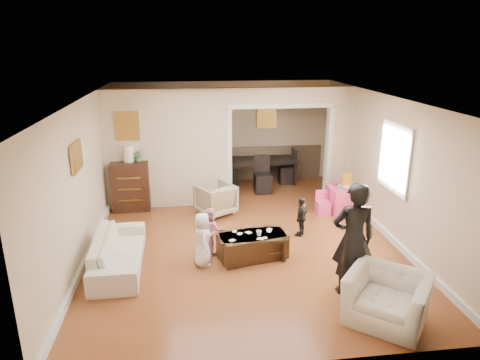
{
  "coord_description": "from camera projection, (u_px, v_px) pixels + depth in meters",
  "views": [
    {
      "loc": [
        -0.97,
        -7.48,
        3.52
      ],
      "look_at": [
        0.0,
        0.2,
        1.05
      ],
      "focal_mm": 32.34,
      "sensor_mm": 36.0,
      "label": 1
    }
  ],
  "objects": [
    {
      "name": "coffee_cup",
      "position": [
        259.0,
        233.0,
        7.25
      ],
      "size": [
        0.11,
        0.11,
        0.09
      ],
      "primitive_type": "imported",
      "rotation": [
        0.0,
        0.0,
        0.26
      ],
      "color": "white",
      "rests_on": "coffee_table"
    },
    {
      "name": "toy_block",
      "position": [
        336.0,
        185.0,
        9.38
      ],
      "size": [
        0.1,
        0.09,
        0.05
      ],
      "primitive_type": "cube",
      "rotation": [
        0.0,
        0.0,
        0.42
      ],
      "color": "red",
      "rests_on": "play_table"
    },
    {
      "name": "framed_art_sofa_wall",
      "position": [
        76.0,
        157.0,
        6.82
      ],
      "size": [
        0.03,
        0.55,
        0.4
      ],
      "primitive_type": "cube",
      "color": "brown"
    },
    {
      "name": "sofa",
      "position": [
        119.0,
        252.0,
        7.02
      ],
      "size": [
        0.79,
        1.92,
        0.56
      ],
      "primitive_type": "imported",
      "rotation": [
        0.0,
        0.0,
        1.6
      ],
      "color": "beige",
      "rests_on": "ground"
    },
    {
      "name": "child_toddler",
      "position": [
        301.0,
        217.0,
        8.15
      ],
      "size": [
        0.42,
        0.48,
        0.77
      ],
      "primitive_type": "imported",
      "rotation": [
        0.0,
        0.0,
        -2.19
      ],
      "color": "black",
      "rests_on": "ground"
    },
    {
      "name": "partition_right",
      "position": [
        339.0,
        144.0,
        9.86
      ],
      "size": [
        0.55,
        0.18,
        2.6
      ],
      "primitive_type": "cube",
      "color": "beige",
      "rests_on": "ground"
    },
    {
      "name": "partition_left",
      "position": [
        168.0,
        149.0,
        9.4
      ],
      "size": [
        2.75,
        0.18,
        2.6
      ],
      "primitive_type": "cube",
      "color": "beige",
      "rests_on": "ground"
    },
    {
      "name": "partition_header",
      "position": [
        281.0,
        95.0,
        9.35
      ],
      "size": [
        2.22,
        0.18,
        0.35
      ],
      "primitive_type": "cube",
      "color": "beige",
      "rests_on": "partition_right"
    },
    {
      "name": "framed_art_partition",
      "position": [
        127.0,
        126.0,
        9.04
      ],
      "size": [
        0.45,
        0.03,
        0.55
      ],
      "primitive_type": "cube",
      "color": "brown",
      "rests_on": "partition_left"
    },
    {
      "name": "cereal_box",
      "position": [
        347.0,
        179.0,
        9.35
      ],
      "size": [
        0.2,
        0.08,
        0.3
      ],
      "primitive_type": "cube",
      "rotation": [
        0.0,
        0.0,
        0.07
      ],
      "color": "yellow",
      "rests_on": "play_table"
    },
    {
      "name": "floor",
      "position": [
        241.0,
        235.0,
        8.26
      ],
      "size": [
        7.0,
        7.0,
        0.0
      ],
      "primitive_type": "plane",
      "color": "brown",
      "rests_on": "ground"
    },
    {
      "name": "play_bowl",
      "position": [
        347.0,
        188.0,
        9.18
      ],
      "size": [
        0.22,
        0.22,
        0.05
      ],
      "primitive_type": "imported",
      "rotation": [
        0.0,
        0.0,
        0.07
      ],
      "color": "silver",
      "rests_on": "play_table"
    },
    {
      "name": "armchair_front",
      "position": [
        387.0,
        298.0,
        5.65
      ],
      "size": [
        1.34,
        1.32,
        0.65
      ],
      "primitive_type": "imported",
      "rotation": [
        0.0,
        0.0,
        -0.69
      ],
      "color": "beige",
      "rests_on": "ground"
    },
    {
      "name": "potted_plant",
      "position": [
        138.0,
        155.0,
        9.2
      ],
      "size": [
        0.24,
        0.21,
        0.27
      ],
      "primitive_type": "imported",
      "color": "#346A2F",
      "rests_on": "dresser"
    },
    {
      "name": "cyan_cup",
      "position": [
        339.0,
        186.0,
        9.22
      ],
      "size": [
        0.08,
        0.08,
        0.08
      ],
      "primitive_type": "cylinder",
      "color": "#2ACDD3",
      "rests_on": "play_table"
    },
    {
      "name": "craft_papers",
      "position": [
        252.0,
        234.0,
        7.3
      ],
      "size": [
        0.81,
        0.48,
        0.0
      ],
      "color": "white",
      "rests_on": "coffee_table"
    },
    {
      "name": "play_table",
      "position": [
        342.0,
        199.0,
        9.37
      ],
      "size": [
        0.61,
        0.61,
        0.55
      ],
      "primitive_type": "cube",
      "rotation": [
        0.0,
        0.0,
        0.07
      ],
      "color": "#E13B75",
      "rests_on": "ground"
    },
    {
      "name": "child_kneel_b",
      "position": [
        210.0,
        230.0,
        7.5
      ],
      "size": [
        0.48,
        0.5,
        0.82
      ],
      "primitive_type": "imported",
      "rotation": [
        0.0,
        0.0,
        2.18
      ],
      "color": "pink",
      "rests_on": "ground"
    },
    {
      "name": "dining_table",
      "position": [
        258.0,
        172.0,
        11.16
      ],
      "size": [
        2.04,
        1.35,
        0.67
      ],
      "primitive_type": "imported",
      "rotation": [
        0.0,
        0.0,
        0.16
      ],
      "color": "black",
      "rests_on": "ground"
    },
    {
      "name": "child_kneel_a",
      "position": [
        203.0,
        239.0,
        7.05
      ],
      "size": [
        0.33,
        0.47,
        0.91
      ],
      "primitive_type": "imported",
      "rotation": [
        0.0,
        0.0,
        1.65
      ],
      "color": "white",
      "rests_on": "ground"
    },
    {
      "name": "armchair_back",
      "position": [
        216.0,
        199.0,
        9.21
      ],
      "size": [
        0.97,
        0.98,
        0.66
      ],
      "primitive_type": "imported",
      "rotation": [
        0.0,
        0.0,
        3.68
      ],
      "color": "tan",
      "rests_on": "ground"
    },
    {
      "name": "window_pane",
      "position": [
        395.0,
        158.0,
        7.74
      ],
      "size": [
        0.03,
        0.95,
        1.1
      ],
      "primitive_type": "cube",
      "color": "white",
      "rests_on": "ground"
    },
    {
      "name": "adult_person",
      "position": [
        353.0,
        239.0,
        6.15
      ],
      "size": [
        0.63,
        0.42,
        1.7
      ],
      "primitive_type": "imported",
      "rotation": [
        0.0,
        0.0,
        3.12
      ],
      "color": "black",
      "rests_on": "ground"
    },
    {
      "name": "dresser",
      "position": [
        131.0,
        186.0,
        9.39
      ],
      "size": [
        0.79,
        0.45,
        1.09
      ],
      "primitive_type": "cube",
      "color": "#361B10",
      "rests_on": "ground"
    },
    {
      "name": "framed_art_alcove",
      "position": [
        267.0,
        116.0,
        11.12
      ],
      "size": [
        0.45,
        0.03,
        0.55
      ],
      "primitive_type": "cube",
      "color": "brown"
    },
    {
      "name": "table_lamp",
      "position": [
        128.0,
        154.0,
        9.16
      ],
      "size": [
        0.22,
        0.22,
        0.36
      ],
      "primitive_type": "cylinder",
      "color": "#FDF5CE",
      "rests_on": "dresser"
    },
    {
      "name": "coffee_table",
      "position": [
        252.0,
        246.0,
        7.36
      ],
      "size": [
        1.23,
        0.83,
        0.42
      ],
      "primitive_type": "cube",
      "rotation": [
        0.0,
        0.0,
        0.26
      ],
      "color": "#372211",
      "rests_on": "ground"
    }
  ]
}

